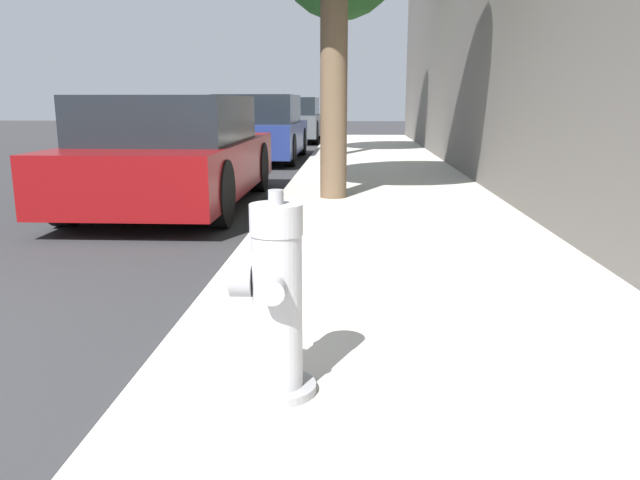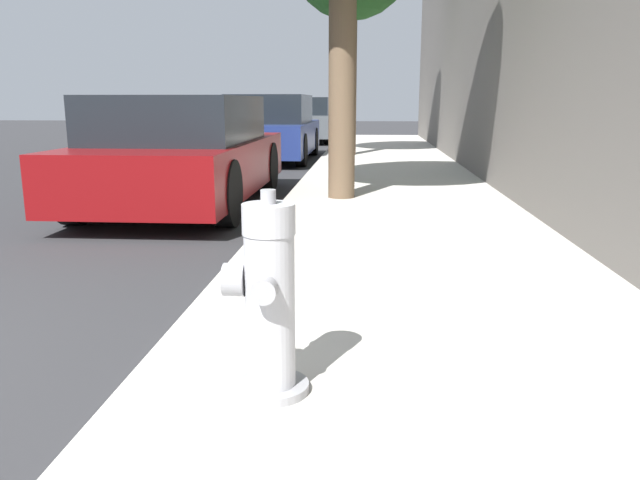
# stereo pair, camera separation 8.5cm
# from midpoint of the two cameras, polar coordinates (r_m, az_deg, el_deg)

# --- Properties ---
(sidewalk_slab) EXTENTS (2.68, 40.00, 0.14)m
(sidewalk_slab) POSITION_cam_midpoint_polar(r_m,az_deg,el_deg) (2.35, 12.64, -18.60)
(sidewalk_slab) COLOR beige
(sidewalk_slab) RESTS_ON ground_plane
(fire_hydrant) EXTENTS (0.33, 0.33, 0.81)m
(fire_hydrant) POSITION_cam_midpoint_polar(r_m,az_deg,el_deg) (2.44, -5.05, -5.72)
(fire_hydrant) COLOR #97979C
(fire_hydrant) RESTS_ON sidewalk_slab
(parked_car_near) EXTENTS (1.83, 4.29, 1.34)m
(parked_car_near) POSITION_cam_midpoint_polar(r_m,az_deg,el_deg) (7.88, -13.44, 7.72)
(parked_car_near) COLOR maroon
(parked_car_near) RESTS_ON ground_plane
(parked_car_mid) EXTENTS (1.76, 4.35, 1.41)m
(parked_car_mid) POSITION_cam_midpoint_polar(r_m,az_deg,el_deg) (13.91, -5.63, 10.05)
(parked_car_mid) COLOR navy
(parked_car_mid) RESTS_ON ground_plane
(parked_car_far) EXTENTS (1.82, 4.26, 1.40)m
(parked_car_far) POSITION_cam_midpoint_polar(r_m,az_deg,el_deg) (20.42, -2.70, 10.89)
(parked_car_far) COLOR #4C5156
(parked_car_far) RESTS_ON ground_plane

